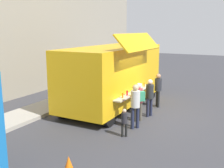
{
  "coord_description": "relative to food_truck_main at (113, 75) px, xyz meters",
  "views": [
    {
      "loc": [
        -10.55,
        -3.98,
        3.7
      ],
      "look_at": [
        -0.24,
        1.47,
        1.3
      ],
      "focal_mm": 43.06,
      "sensor_mm": 36.0,
      "label": 1
    }
  ],
  "objects": [
    {
      "name": "customer_front_ordering",
      "position": [
        -0.57,
        -2.07,
        -0.61
      ],
      "size": [
        0.33,
        0.33,
        1.61
      ],
      "rotation": [
        0.0,
        0.0,
        1.22
      ],
      "color": "#1E2238",
      "rests_on": "ground"
    },
    {
      "name": "customer_mid_with_backpack",
      "position": [
        -1.4,
        -1.92,
        -0.6
      ],
      "size": [
        0.49,
        0.5,
        1.59
      ],
      "rotation": [
        0.0,
        0.0,
        0.82
      ],
      "color": "#4E4A3F",
      "rests_on": "ground"
    },
    {
      "name": "customer_extra_browsing",
      "position": [
        1.0,
        -1.92,
        -0.61
      ],
      "size": [
        0.33,
        0.33,
        1.61
      ],
      "rotation": [
        0.0,
        0.0,
        2.15
      ],
      "color": "black",
      "rests_on": "ground"
    },
    {
      "name": "ground_plane",
      "position": [
        -0.56,
        -1.85,
        -1.58
      ],
      "size": [
        60.0,
        60.0,
        0.0
      ],
      "primitive_type": "plane",
      "color": "#38383D"
    },
    {
      "name": "customer_rear_waiting",
      "position": [
        -2.19,
        -2.09,
        -0.56
      ],
      "size": [
        0.35,
        0.35,
        1.7
      ],
      "rotation": [
        0.0,
        0.0,
        0.98
      ],
      "color": "#1E243B",
      "rests_on": "ground"
    },
    {
      "name": "traffic_cone_orange",
      "position": [
        -6.09,
        -1.93,
        -1.3
      ],
      "size": [
        0.36,
        0.36,
        0.55
      ],
      "primitive_type": "cone",
      "color": "orange",
      "rests_on": "ground"
    },
    {
      "name": "trash_bin",
      "position": [
        4.2,
        2.32,
        -1.11
      ],
      "size": [
        0.6,
        0.6,
        0.93
      ],
      "primitive_type": "cylinder",
      "color": "#2D6236",
      "rests_on": "ground"
    },
    {
      "name": "child_near_queue",
      "position": [
        -3.11,
        -2.08,
        -0.97
      ],
      "size": [
        0.21,
        0.21,
        1.01
      ],
      "rotation": [
        0.0,
        0.0,
        0.6
      ],
      "color": "black",
      "rests_on": "ground"
    },
    {
      "name": "curb_strip",
      "position": [
        -4.0,
        2.62,
        -1.5
      ],
      "size": [
        28.0,
        1.6,
        0.15
      ],
      "primitive_type": "cube",
      "color": "#9E998E",
      "rests_on": "ground"
    },
    {
      "name": "food_truck_main",
      "position": [
        0.0,
        0.0,
        0.0
      ],
      "size": [
        6.29,
        3.16,
        3.52
      ],
      "rotation": [
        0.0,
        0.0,
        0.0
      ],
      "color": "gold",
      "rests_on": "ground"
    }
  ]
}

